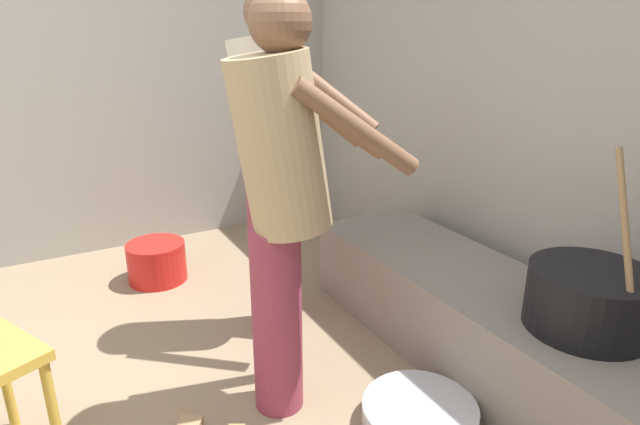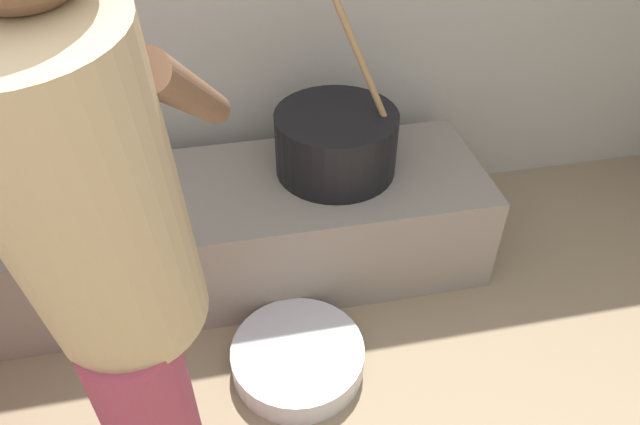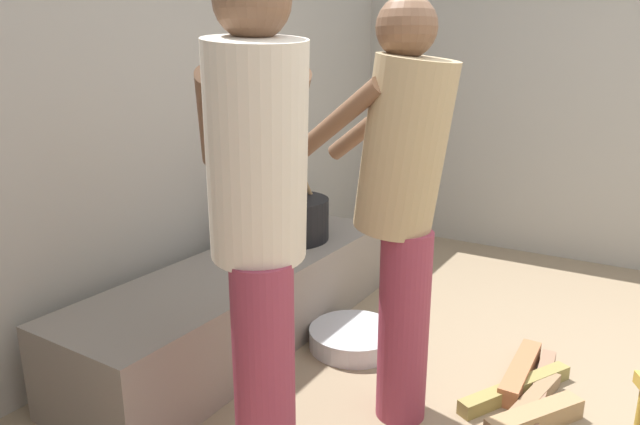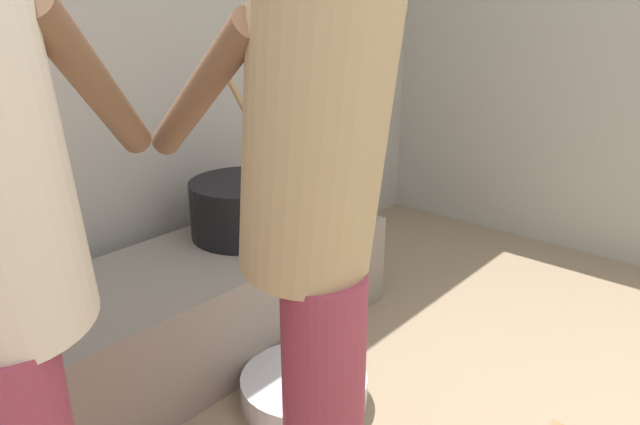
% 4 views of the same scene
% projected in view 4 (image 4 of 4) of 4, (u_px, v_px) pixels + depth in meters
% --- Properties ---
extents(block_enclosure_rear, '(4.90, 0.20, 1.96)m').
position_uv_depth(block_enclosure_rear, '(59.00, 105.00, 2.23)').
color(block_enclosure_rear, '#9E998E').
rests_on(block_enclosure_rear, ground_plane).
extents(hearth_ledge, '(2.03, 0.60, 0.42)m').
position_uv_depth(hearth_ledge, '(166.00, 322.00, 2.20)').
color(hearth_ledge, slate).
rests_on(hearth_ledge, ground_plane).
extents(cooking_pot_main, '(0.45, 0.45, 0.69)m').
position_uv_depth(cooking_pot_main, '(245.00, 208.00, 2.44)').
color(cooking_pot_main, black).
rests_on(cooking_pot_main, hearth_ledge).
extents(cook_in_tan_shirt, '(0.44, 0.72, 1.62)m').
position_uv_depth(cook_in_tan_shirt, '(314.00, 210.00, 1.26)').
color(cook_in_tan_shirt, '#8C3347').
rests_on(cook_in_tan_shirt, ground_plane).
extents(metal_mixing_bowl, '(0.46, 0.46, 0.10)m').
position_uv_depth(metal_mixing_bowl, '(304.00, 388.00, 2.08)').
color(metal_mixing_bowl, '#B7B7BC').
rests_on(metal_mixing_bowl, ground_plane).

